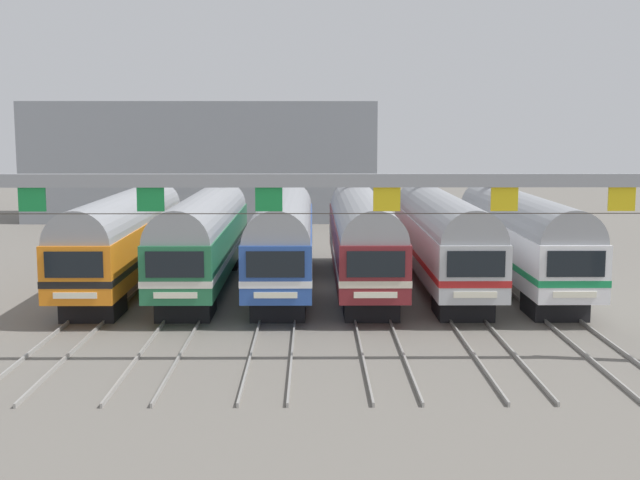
# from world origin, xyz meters

# --- Properties ---
(ground_plane) EXTENTS (160.00, 160.00, 0.00)m
(ground_plane) POSITION_xyz_m (0.00, 0.00, 0.00)
(ground_plane) COLOR slate
(track_bed) EXTENTS (21.07, 70.00, 0.15)m
(track_bed) POSITION_xyz_m (0.00, 17.00, 0.07)
(track_bed) COLOR gray
(track_bed) RESTS_ON ground
(commuter_train_orange) EXTENTS (2.88, 18.06, 5.05)m
(commuter_train_orange) POSITION_xyz_m (-9.78, -0.00, 2.69)
(commuter_train_orange) COLOR orange
(commuter_train_orange) RESTS_ON ground
(commuter_train_green) EXTENTS (2.88, 18.06, 5.05)m
(commuter_train_green) POSITION_xyz_m (-5.87, -0.00, 2.69)
(commuter_train_green) COLOR #236B42
(commuter_train_green) RESTS_ON ground
(commuter_train_blue) EXTENTS (2.88, 18.06, 4.77)m
(commuter_train_blue) POSITION_xyz_m (-1.96, -0.01, 2.69)
(commuter_train_blue) COLOR #284C9E
(commuter_train_blue) RESTS_ON ground
(commuter_train_maroon) EXTENTS (2.88, 18.06, 5.05)m
(commuter_train_maroon) POSITION_xyz_m (1.96, -0.00, 2.69)
(commuter_train_maroon) COLOR maroon
(commuter_train_maroon) RESTS_ON ground
(commuter_train_stainless) EXTENTS (2.88, 18.06, 5.05)m
(commuter_train_stainless) POSITION_xyz_m (5.87, -0.00, 2.69)
(commuter_train_stainless) COLOR #B2B5BA
(commuter_train_stainless) RESTS_ON ground
(commuter_train_white) EXTENTS (2.88, 18.06, 5.05)m
(commuter_train_white) POSITION_xyz_m (9.78, -0.00, 2.69)
(commuter_train_white) COLOR white
(commuter_train_white) RESTS_ON ground
(catenary_gantry) EXTENTS (24.81, 0.44, 6.97)m
(catenary_gantry) POSITION_xyz_m (0.00, -13.50, 5.33)
(catenary_gantry) COLOR gray
(catenary_gantry) RESTS_ON ground
(maintenance_building) EXTENTS (29.28, 10.00, 9.98)m
(maintenance_building) POSITION_xyz_m (-9.86, 32.27, 4.99)
(maintenance_building) COLOR gray
(maintenance_building) RESTS_ON ground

